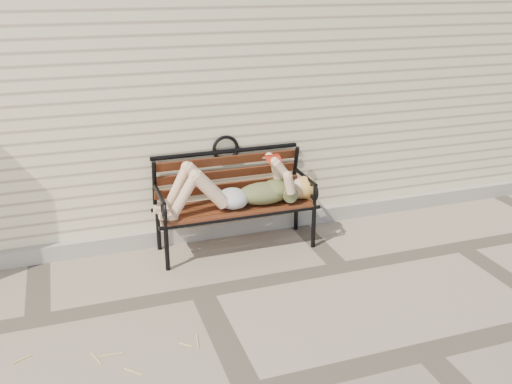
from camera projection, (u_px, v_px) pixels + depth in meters
name	position (u px, v px, depth m)	size (l,w,h in m)	color
ground	(202.00, 292.00, 4.60)	(80.00, 80.00, 0.00)	gray
house_wall	(136.00, 55.00, 6.70)	(8.00, 4.00, 3.00)	beige
foundation_strip	(177.00, 235.00, 5.43)	(8.00, 0.10, 0.15)	#9D988E
garden_bench	(233.00, 188.00, 5.21)	(1.56, 0.62, 1.01)	black
reading_woman	(238.00, 189.00, 5.10)	(1.47, 0.33, 0.46)	#092C3F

